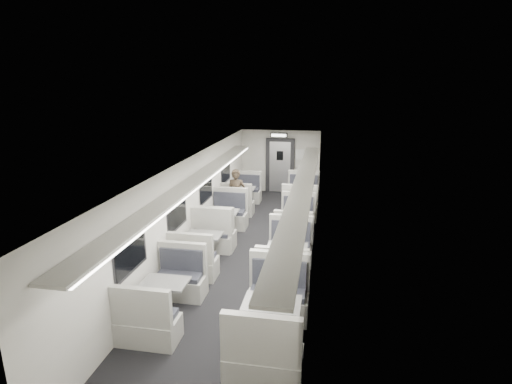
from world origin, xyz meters
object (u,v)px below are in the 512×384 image
at_px(booth_left_c, 204,248).
at_px(booth_left_a, 243,197).
at_px(booth_right_a, 301,200).
at_px(vestibule_door, 280,166).
at_px(exit_sign, 279,135).
at_px(booth_right_c, 287,262).
at_px(booth_left_d, 166,299).
at_px(booth_right_b, 296,225).
at_px(passenger, 236,195).
at_px(booth_left_b, 222,224).
at_px(booth_right_d, 272,323).

bearing_deg(booth_left_c, booth_left_a, 90.00).
relative_size(booth_right_a, vestibule_door, 1.05).
bearing_deg(exit_sign, booth_right_c, -81.34).
xyz_separation_m(booth_left_d, booth_right_b, (2.00, 4.29, -0.01)).
height_order(booth_left_c, vestibule_door, vestibule_door).
relative_size(booth_right_a, booth_right_c, 1.04).
distance_m(booth_left_c, booth_right_a, 4.73).
relative_size(booth_right_b, vestibule_door, 0.94).
bearing_deg(booth_left_d, booth_right_c, 43.03).
height_order(booth_left_a, booth_right_c, booth_right_c).
bearing_deg(booth_left_c, passenger, 88.51).
relative_size(booth_left_d, booth_right_c, 0.96).
height_order(booth_left_d, booth_right_c, booth_right_c).
xyz_separation_m(booth_left_a, booth_right_a, (2.00, -0.07, 0.03)).
relative_size(booth_left_a, booth_left_c, 1.00).
xyz_separation_m(booth_right_c, passenger, (-1.92, 3.52, 0.43)).
distance_m(booth_left_b, booth_right_b, 2.03).
bearing_deg(exit_sign, passenger, -106.85).
bearing_deg(booth_left_b, booth_right_a, 53.21).
height_order(booth_right_c, vestibule_door, vestibule_door).
relative_size(booth_left_b, booth_right_a, 0.99).
distance_m(booth_left_c, booth_right_c, 2.05).
height_order(booth_right_a, booth_right_b, booth_right_a).
distance_m(vestibule_door, exit_sign, 1.33).
relative_size(booth_left_b, booth_right_d, 0.98).
distance_m(booth_left_c, booth_left_d, 2.32).
bearing_deg(booth_right_c, booth_left_a, 112.57).
bearing_deg(booth_right_c, booth_left_b, 134.06).
height_order(booth_left_b, booth_right_c, booth_left_b).
distance_m(booth_left_b, booth_right_c, 2.88).
xyz_separation_m(booth_right_d, passenger, (-1.92, 5.87, 0.41)).
distance_m(booth_left_a, booth_right_a, 2.00).
bearing_deg(passenger, booth_left_d, -89.81).
distance_m(booth_left_c, booth_right_d, 3.44).
xyz_separation_m(booth_right_d, vestibule_door, (-1.00, 9.40, 0.64)).
xyz_separation_m(booth_left_a, exit_sign, (1.00, 1.75, 1.92)).
bearing_deg(booth_right_a, booth_right_d, -90.00).
height_order(booth_right_d, passenger, passenger).
relative_size(booth_left_c, vestibule_door, 0.97).
bearing_deg(booth_right_a, booth_right_c, -90.00).
bearing_deg(vestibule_door, booth_right_a, -66.58).
height_order(booth_right_c, passenger, passenger).
xyz_separation_m(booth_left_a, booth_left_b, (0.00, -2.75, 0.03)).
relative_size(booth_left_a, booth_right_c, 0.97).
distance_m(booth_right_c, exit_sign, 6.91).
bearing_deg(booth_right_a, passenger, -147.64).
relative_size(booth_left_c, booth_left_d, 1.01).
relative_size(booth_left_a, booth_right_b, 1.03).
xyz_separation_m(booth_left_b, passenger, (0.08, 1.46, 0.42)).
distance_m(booth_left_a, booth_left_b, 2.75).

